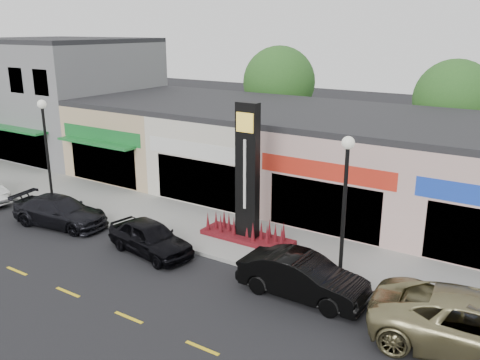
# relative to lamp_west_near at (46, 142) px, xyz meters

# --- Properties ---
(ground) EXTENTS (120.00, 120.00, 0.00)m
(ground) POSITION_rel_lamp_west_near_xyz_m (8.00, -2.50, -3.48)
(ground) COLOR black
(ground) RESTS_ON ground
(sidewalk) EXTENTS (52.00, 4.30, 0.15)m
(sidewalk) POSITION_rel_lamp_west_near_xyz_m (8.00, 1.85, -3.40)
(sidewalk) COLOR gray
(sidewalk) RESTS_ON ground
(curb) EXTENTS (52.00, 0.20, 0.15)m
(curb) POSITION_rel_lamp_west_near_xyz_m (8.00, -0.40, -3.40)
(curb) COLOR gray
(curb) RESTS_ON ground
(building_grey_2story) EXTENTS (12.00, 10.95, 8.30)m
(building_grey_2story) POSITION_rel_lamp_west_near_xyz_m (-10.00, 8.98, 0.67)
(building_grey_2story) COLOR slate
(building_grey_2story) RESTS_ON ground
(shop_beige) EXTENTS (7.00, 10.85, 4.80)m
(shop_beige) POSITION_rel_lamp_west_near_xyz_m (-0.50, 8.96, -1.08)
(shop_beige) COLOR tan
(shop_beige) RESTS_ON ground
(shop_cream) EXTENTS (7.00, 10.01, 4.80)m
(shop_cream) POSITION_rel_lamp_west_near_xyz_m (6.50, 8.97, -1.08)
(shop_cream) COLOR beige
(shop_cream) RESTS_ON ground
(shop_pink_w) EXTENTS (7.00, 10.01, 4.80)m
(shop_pink_w) POSITION_rel_lamp_west_near_xyz_m (13.50, 8.97, -1.08)
(shop_pink_w) COLOR #C69996
(shop_pink_w) RESTS_ON ground
(tree_rear_west) EXTENTS (5.20, 5.20, 7.83)m
(tree_rear_west) POSITION_rel_lamp_west_near_xyz_m (4.00, 17.00, 1.74)
(tree_rear_west) COLOR #382619
(tree_rear_west) RESTS_ON ground
(tree_rear_mid) EXTENTS (4.80, 4.80, 7.29)m
(tree_rear_mid) POSITION_rel_lamp_west_near_xyz_m (16.00, 17.00, 1.41)
(tree_rear_mid) COLOR #382619
(tree_rear_mid) RESTS_ON ground
(lamp_west_near) EXTENTS (0.44, 0.44, 5.47)m
(lamp_west_near) POSITION_rel_lamp_west_near_xyz_m (0.00, 0.00, 0.00)
(lamp_west_near) COLOR black
(lamp_west_near) RESTS_ON sidewalk
(lamp_east_near) EXTENTS (0.44, 0.44, 5.47)m
(lamp_east_near) POSITION_rel_lamp_west_near_xyz_m (16.00, 0.00, 0.00)
(lamp_east_near) COLOR black
(lamp_east_near) RESTS_ON sidewalk
(pylon_sign) EXTENTS (4.20, 1.30, 6.00)m
(pylon_sign) POSITION_rel_lamp_west_near_xyz_m (11.00, 1.70, -1.20)
(pylon_sign) COLOR #4E0D15
(pylon_sign) RESTS_ON sidewalk
(car_dark_sedan) EXTENTS (2.70, 5.04, 1.39)m
(car_dark_sedan) POSITION_rel_lamp_west_near_xyz_m (2.50, -1.44, -2.78)
(car_dark_sedan) COLOR black
(car_dark_sedan) RESTS_ON ground
(car_black_sedan) EXTENTS (2.32, 4.36, 1.41)m
(car_black_sedan) POSITION_rel_lamp_west_near_xyz_m (8.22, -1.44, -2.77)
(car_black_sedan) COLOR black
(car_black_sedan) RESTS_ON ground
(car_black_conv) EXTENTS (1.61, 4.60, 1.52)m
(car_black_conv) POSITION_rel_lamp_west_near_xyz_m (15.12, -1.19, -2.72)
(car_black_conv) COLOR black
(car_black_conv) RESTS_ON ground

